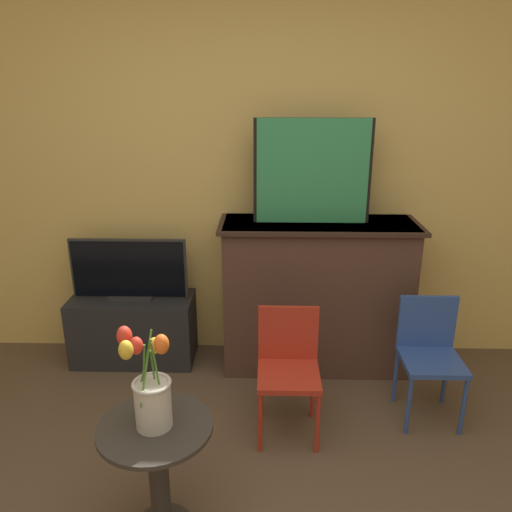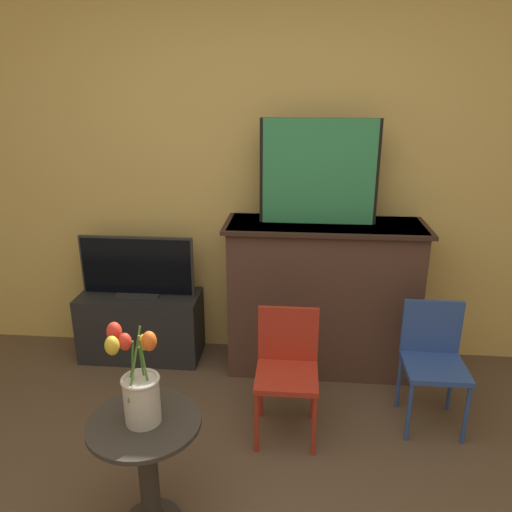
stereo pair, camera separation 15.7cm
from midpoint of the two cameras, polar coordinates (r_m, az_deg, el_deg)
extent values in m
cube|color=#E0BC66|center=(3.35, -1.14, 10.58)|extent=(8.00, 0.06, 2.70)
cube|color=#4C3328|center=(3.35, 5.55, -4.54)|extent=(1.21, 0.43, 1.01)
cube|color=#35231C|center=(3.18, 5.84, 3.58)|extent=(1.27, 0.47, 0.02)
cube|color=black|center=(3.12, 5.01, 9.60)|extent=(0.73, 0.02, 0.64)
cube|color=#338E56|center=(3.11, 5.02, 9.56)|extent=(0.69, 0.02, 0.64)
cube|color=#232326|center=(3.62, -15.02, -8.05)|extent=(0.83, 0.36, 0.47)
cube|color=#2D2D2D|center=(3.52, -15.36, -4.54)|extent=(0.30, 0.12, 0.02)
cube|color=#2D2D2D|center=(3.45, -15.60, -1.42)|extent=(0.78, 0.02, 0.42)
cube|color=black|center=(3.44, -15.65, -1.48)|extent=(0.75, 0.02, 0.39)
cylinder|color=#B22D1E|center=(2.73, -1.25, -18.54)|extent=(0.02, 0.02, 0.36)
cylinder|color=#B22D1E|center=(2.74, 5.33, -18.56)|extent=(0.02, 0.02, 0.36)
cylinder|color=#B22D1E|center=(2.97, -0.98, -15.04)|extent=(0.02, 0.02, 0.36)
cylinder|color=#B22D1E|center=(2.98, 4.95, -15.07)|extent=(0.02, 0.02, 0.36)
cube|color=#B22D1E|center=(2.74, 2.06, -13.49)|extent=(0.33, 0.33, 0.03)
cube|color=#B22D1E|center=(2.79, 2.07, -8.78)|extent=(0.33, 0.02, 0.32)
cylinder|color=#2D4C99|center=(2.94, 15.53, -16.23)|extent=(0.02, 0.02, 0.36)
cylinder|color=#2D4C99|center=(3.03, 21.21, -15.82)|extent=(0.02, 0.02, 0.36)
cylinder|color=#2D4C99|center=(3.18, 14.27, -13.17)|extent=(0.02, 0.02, 0.36)
cylinder|color=#2D4C99|center=(3.26, 19.50, -12.89)|extent=(0.02, 0.02, 0.36)
cube|color=#2D4C99|center=(3.00, 18.00, -11.41)|extent=(0.33, 0.33, 0.03)
cube|color=#2D4C99|center=(3.05, 17.55, -7.14)|extent=(0.33, 0.02, 0.32)
cylinder|color=#332D28|center=(2.35, -13.06, -23.84)|extent=(0.08, 0.08, 0.53)
cylinder|color=#332D28|center=(2.18, -13.62, -18.52)|extent=(0.47, 0.47, 0.02)
cylinder|color=beige|center=(2.11, -13.86, -16.20)|extent=(0.15, 0.15, 0.20)
torus|color=beige|center=(2.06, -14.08, -13.97)|extent=(0.16, 0.16, 0.02)
cylinder|color=#477A2D|center=(2.03, -14.93, -12.79)|extent=(0.03, 0.01, 0.24)
ellipsoid|color=red|center=(1.97, -15.79, -9.87)|extent=(0.05, 0.05, 0.07)
cylinder|color=#477A2D|center=(2.06, -13.85, -12.79)|extent=(0.01, 0.04, 0.21)
ellipsoid|color=gold|center=(2.03, -13.74, -9.95)|extent=(0.05, 0.05, 0.07)
cylinder|color=#477A2D|center=(2.00, -14.72, -12.34)|extent=(0.05, 0.10, 0.29)
ellipsoid|color=gold|center=(1.87, -17.04, -10.27)|extent=(0.05, 0.05, 0.07)
cylinder|color=#477A2D|center=(2.02, -13.55, -12.77)|extent=(0.04, 0.01, 0.25)
ellipsoid|color=orange|center=(1.95, -13.08, -9.83)|extent=(0.06, 0.06, 0.08)
cylinder|color=#477A2D|center=(2.04, -14.86, -12.25)|extent=(0.08, 0.03, 0.26)
ellipsoid|color=red|center=(2.01, -17.02, -8.79)|extent=(0.06, 0.06, 0.08)
camera|label=1|loc=(0.08, -91.72, -0.60)|focal=35.00mm
camera|label=2|loc=(0.08, 88.28, 0.60)|focal=35.00mm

